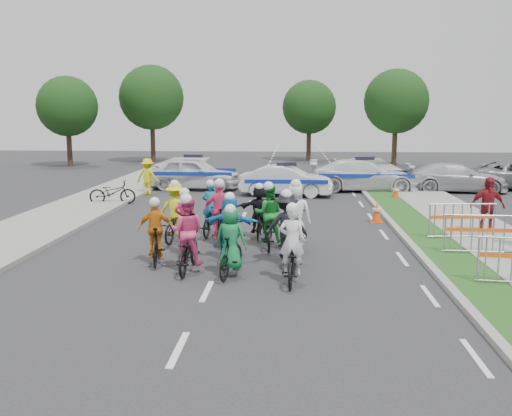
# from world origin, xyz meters

# --- Properties ---
(ground) EXTENTS (90.00, 90.00, 0.00)m
(ground) POSITION_xyz_m (0.00, 0.00, 0.00)
(ground) COLOR #28282B
(ground) RESTS_ON ground
(curb_right) EXTENTS (0.20, 60.00, 0.12)m
(curb_right) POSITION_xyz_m (5.10, 5.00, 0.06)
(curb_right) COLOR gray
(curb_right) RESTS_ON ground
(grass_strip) EXTENTS (1.20, 60.00, 0.11)m
(grass_strip) POSITION_xyz_m (5.80, 5.00, 0.06)
(grass_strip) COLOR #214E19
(grass_strip) RESTS_ON ground
(sidewalk_right) EXTENTS (2.40, 60.00, 0.13)m
(sidewalk_right) POSITION_xyz_m (7.60, 5.00, 0.07)
(sidewalk_right) COLOR gray
(sidewalk_right) RESTS_ON ground
(sidewalk_left) EXTENTS (3.00, 60.00, 0.13)m
(sidewalk_left) POSITION_xyz_m (-6.50, 5.00, 0.07)
(sidewalk_left) COLOR gray
(sidewalk_left) RESTS_ON ground
(rider_0) EXTENTS (0.72, 1.80, 1.80)m
(rider_0) POSITION_xyz_m (1.78, 0.78, 0.60)
(rider_0) COLOR black
(rider_0) RESTS_ON ground
(rider_1) EXTENTS (0.79, 1.67, 1.69)m
(rider_1) POSITION_xyz_m (0.39, 1.16, 0.67)
(rider_1) COLOR black
(rider_1) RESTS_ON ground
(rider_2) EXTENTS (0.80, 1.86, 1.87)m
(rider_2) POSITION_xyz_m (-0.67, 1.51, 0.70)
(rider_2) COLOR black
(rider_2) RESTS_ON ground
(rider_3) EXTENTS (0.89, 1.66, 1.69)m
(rider_3) POSITION_xyz_m (-1.57, 2.14, 0.66)
(rider_3) COLOR black
(rider_3) RESTS_ON ground
(rider_4) EXTENTS (1.12, 1.93, 1.89)m
(rider_4) POSITION_xyz_m (1.63, 2.29, 0.73)
(rider_4) COLOR black
(rider_4) RESTS_ON ground
(rider_5) EXTENTS (1.44, 1.72, 1.76)m
(rider_5) POSITION_xyz_m (0.21, 2.62, 0.75)
(rider_5) COLOR black
(rider_5) RESTS_ON ground
(rider_6) EXTENTS (0.83, 1.82, 1.80)m
(rider_6) POSITION_xyz_m (-1.02, 3.12, 0.60)
(rider_6) COLOR black
(rider_6) RESTS_ON ground
(rider_7) EXTENTS (0.85, 1.89, 1.97)m
(rider_7) POSITION_xyz_m (1.86, 3.77, 0.76)
(rider_7) COLOR black
(rider_7) RESTS_ON ground
(rider_8) EXTENTS (0.80, 1.86, 1.87)m
(rider_8) POSITION_xyz_m (1.12, 4.04, 0.69)
(rider_8) COLOR black
(rider_8) RESTS_ON ground
(rider_9) EXTENTS (1.01, 1.87, 1.90)m
(rider_9) POSITION_xyz_m (-0.27, 4.36, 0.73)
(rider_9) COLOR black
(rider_9) RESTS_ON ground
(rider_10) EXTENTS (1.08, 1.85, 1.81)m
(rider_10) POSITION_xyz_m (-1.61, 4.72, 0.70)
(rider_10) COLOR black
(rider_10) RESTS_ON ground
(rider_11) EXTENTS (1.34, 1.60, 1.68)m
(rider_11) POSITION_xyz_m (0.79, 5.25, 0.71)
(rider_11) COLOR black
(rider_11) RESTS_ON ground
(rider_12) EXTENTS (0.82, 1.75, 1.72)m
(rider_12) POSITION_xyz_m (-0.71, 5.65, 0.57)
(rider_12) COLOR black
(rider_12) RESTS_ON ground
(police_car_0) EXTENTS (4.82, 2.41, 1.58)m
(police_car_0) POSITION_xyz_m (-3.08, 16.17, 0.79)
(police_car_0) COLOR silver
(police_car_0) RESTS_ON ground
(police_car_1) EXTENTS (4.30, 1.95, 1.37)m
(police_car_1) POSITION_xyz_m (1.49, 14.26, 0.68)
(police_car_1) COLOR silver
(police_car_1) RESTS_ON ground
(police_car_2) EXTENTS (5.30, 2.35, 1.51)m
(police_car_2) POSITION_xyz_m (5.20, 16.11, 0.76)
(police_car_2) COLOR silver
(police_car_2) RESTS_ON ground
(civilian_sedan) EXTENTS (4.80, 2.20, 1.36)m
(civilian_sedan) POSITION_xyz_m (9.53, 16.13, 0.68)
(civilian_sedan) COLOR #B6B6BB
(civilian_sedan) RESTS_ON ground
(spectator_2) EXTENTS (1.10, 0.54, 1.82)m
(spectator_2) POSITION_xyz_m (7.67, 6.02, 0.91)
(spectator_2) COLOR maroon
(spectator_2) RESTS_ON ground
(marshal_hiviz) EXTENTS (1.16, 0.78, 1.67)m
(marshal_hiviz) POSITION_xyz_m (-4.86, 14.20, 0.83)
(marshal_hiviz) COLOR #D7C80B
(marshal_hiviz) RESTS_ON ground
(barrier_1) EXTENTS (2.02, 0.59, 1.12)m
(barrier_1) POSITION_xyz_m (6.70, 3.35, 0.56)
(barrier_1) COLOR #A5A8AD
(barrier_1) RESTS_ON ground
(barrier_2) EXTENTS (2.04, 0.71, 1.12)m
(barrier_2) POSITION_xyz_m (6.70, 5.23, 0.56)
(barrier_2) COLOR #A5A8AD
(barrier_2) RESTS_ON ground
(cone_0) EXTENTS (0.40, 0.40, 0.70)m
(cone_0) POSITION_xyz_m (4.66, 7.99, 0.34)
(cone_0) COLOR #F24C0C
(cone_0) RESTS_ON ground
(cone_1) EXTENTS (0.40, 0.40, 0.70)m
(cone_1) POSITION_xyz_m (6.22, 13.26, 0.34)
(cone_1) COLOR #F24C0C
(cone_1) RESTS_ON ground
(parked_bike) EXTENTS (1.95, 0.93, 0.98)m
(parked_bike) POSITION_xyz_m (-5.62, 11.36, 0.49)
(parked_bike) COLOR black
(parked_bike) RESTS_ON ground
(tree_0) EXTENTS (4.20, 4.20, 6.30)m
(tree_0) POSITION_xyz_m (-14.00, 28.00, 4.19)
(tree_0) COLOR #382619
(tree_0) RESTS_ON ground
(tree_1) EXTENTS (4.55, 4.55, 6.82)m
(tree_1) POSITION_xyz_m (9.00, 30.00, 4.54)
(tree_1) COLOR #382619
(tree_1) RESTS_ON ground
(tree_3) EXTENTS (4.90, 4.90, 7.35)m
(tree_3) POSITION_xyz_m (-9.00, 32.00, 4.89)
(tree_3) COLOR #382619
(tree_3) RESTS_ON ground
(tree_4) EXTENTS (4.20, 4.20, 6.30)m
(tree_4) POSITION_xyz_m (3.00, 34.00, 4.19)
(tree_4) COLOR #382619
(tree_4) RESTS_ON ground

